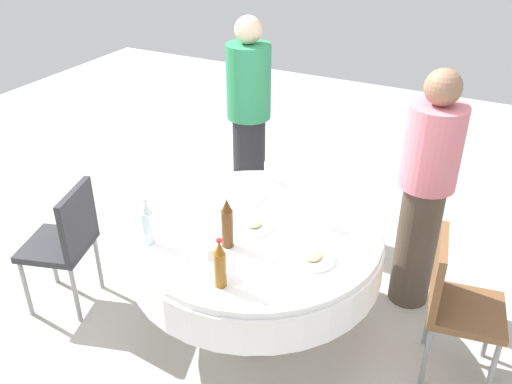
% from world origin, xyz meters
% --- Properties ---
extents(ground_plane, '(10.00, 10.00, 0.00)m').
position_xyz_m(ground_plane, '(0.00, 0.00, 0.00)').
color(ground_plane, '#B7B2A8').
extents(dining_table, '(1.48, 1.48, 0.74)m').
position_xyz_m(dining_table, '(0.00, 0.00, 0.59)').
color(dining_table, white).
rests_on(dining_table, ground_plane).
extents(bottle_clear_near, '(0.07, 0.07, 0.28)m').
position_xyz_m(bottle_clear_near, '(-0.39, 0.46, 0.87)').
color(bottle_clear_near, silver).
rests_on(bottle_clear_near, dining_table).
extents(bottle_brown_outer, '(0.07, 0.07, 0.31)m').
position_xyz_m(bottle_brown_outer, '(-0.23, 0.06, 0.88)').
color(bottle_brown_outer, '#593314').
rests_on(bottle_brown_outer, dining_table).
extents(bottle_amber_front, '(0.06, 0.06, 0.27)m').
position_xyz_m(bottle_amber_front, '(-0.54, -0.08, 0.87)').
color(bottle_amber_front, '#8C5619').
rests_on(bottle_amber_front, dining_table).
extents(wine_glass_mid, '(0.06, 0.06, 0.14)m').
position_xyz_m(wine_glass_mid, '(0.54, 0.18, 0.84)').
color(wine_glass_mid, white).
rests_on(wine_glass_mid, dining_table).
extents(wine_glass_east, '(0.06, 0.06, 0.13)m').
position_xyz_m(wine_glass_east, '(0.19, -0.35, 0.83)').
color(wine_glass_east, white).
rests_on(wine_glass_east, dining_table).
extents(wine_glass_right, '(0.07, 0.07, 0.16)m').
position_xyz_m(wine_glass_right, '(-0.46, 0.01, 0.85)').
color(wine_glass_right, white).
rests_on(wine_glass_right, dining_table).
extents(plate_left, '(0.22, 0.22, 0.04)m').
position_xyz_m(plate_left, '(-0.00, 0.01, 0.75)').
color(plate_left, white).
rests_on(plate_left, dining_table).
extents(plate_inner, '(0.24, 0.24, 0.04)m').
position_xyz_m(plate_inner, '(-0.14, -0.41, 0.75)').
color(plate_inner, white).
rests_on(plate_inner, dining_table).
extents(knife_outer, '(0.04, 0.18, 0.00)m').
position_xyz_m(knife_outer, '(-0.01, 0.26, 0.74)').
color(knife_outer, silver).
rests_on(knife_outer, dining_table).
extents(folded_napkin, '(0.13, 0.13, 0.02)m').
position_xyz_m(folded_napkin, '(0.28, 0.17, 0.75)').
color(folded_napkin, white).
rests_on(folded_napkin, dining_table).
extents(person_near, '(0.34, 0.34, 1.65)m').
position_xyz_m(person_near, '(1.20, 0.67, 0.86)').
color(person_near, '#26262B').
rests_on(person_near, ground_plane).
extents(person_outer, '(0.34, 0.34, 1.60)m').
position_xyz_m(person_outer, '(0.71, -0.80, 0.84)').
color(person_outer, '#4C3F33').
rests_on(person_outer, ground_plane).
extents(chair_right, '(0.50, 0.50, 0.87)m').
position_xyz_m(chair_right, '(-0.35, 1.17, 0.52)').
color(chair_right, '#2D2D33').
rests_on(chair_right, ground_plane).
extents(chair_rear, '(0.46, 0.46, 0.87)m').
position_xyz_m(chair_rear, '(0.17, -1.11, 0.52)').
color(chair_rear, brown).
rests_on(chair_rear, ground_plane).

